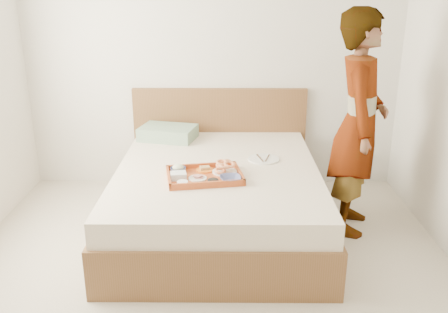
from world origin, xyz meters
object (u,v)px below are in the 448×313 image
Objects in this scene: bed at (218,198)px; person at (359,124)px; tray at (204,175)px; dinner_plate at (264,159)px.

bed is 1.23m from person.
tray reaches higher than bed.
tray is at bearing 118.79° from person.
bed is 3.71× the size of tray.
person is (1.17, 0.28, 0.31)m from tray.
person is at bearing -9.83° from dinner_plate.
bed is 1.16× the size of person.
person is at bearing 2.14° from bed.
dinner_plate reaches higher than bed.
tray is at bearing -138.66° from dinner_plate.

